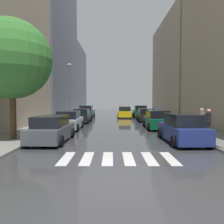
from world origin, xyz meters
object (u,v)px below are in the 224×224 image
Objects in this scene: parked_car_left_second at (68,121)px; street_tree_left at (11,59)px; parked_car_left_nearest at (51,130)px; parked_car_right_second at (156,120)px; parked_car_left_fourth at (86,112)px; lamp_post_left at (69,87)px; parked_car_right_third at (145,115)px; pedestrian_foreground at (207,122)px; parked_car_right_fourth at (139,112)px; pedestrian_near_tree at (200,120)px; taxi_midroad at (124,112)px; parked_car_right_nearest at (182,129)px; parked_car_left_third at (81,116)px.

parked_car_left_second is 7.23m from street_tree_left.
parked_car_right_second is (7.74, 6.24, 0.02)m from parked_car_left_nearest.
lamp_post_left reaches higher than parked_car_left_fourth.
parked_car_right_third is 2.28× the size of pedestrian_foreground.
lamp_post_left is (-9.34, 7.61, 3.37)m from parked_car_right_second.
parked_car_right_fourth is at bearing -29.63° from parked_car_left_second.
parked_car_right_second is at bearing -109.57° from pedestrian_near_tree.
street_tree_left is (-7.97, -18.45, 4.27)m from taxi_midroad.
parked_car_left_fourth is 9.41m from parked_car_right_third.
pedestrian_foreground is at bearing -112.52° from parked_car_left_second.
lamp_post_left is at bearing 86.80° from parked_car_right_third.
parked_car_left_nearest is 1.00× the size of parked_car_right_fourth.
parked_car_right_fourth is (7.89, 0.87, -0.00)m from parked_car_left_fourth.
parked_car_right_third is (7.85, 7.43, -0.03)m from parked_car_left_second.
parked_car_right_nearest reaches higher than parked_car_right_third.
parked_car_left_second is 0.85× the size of parked_car_left_fourth.
lamp_post_left is at bearing 86.46° from street_tree_left.
parked_car_left_fourth is 2.62× the size of pedestrian_near_tree.
parked_car_right_second is 1.06× the size of parked_car_right_fourth.
parked_car_right_third is at bearing -156.12° from taxi_midroad.
parked_car_right_fourth reaches higher than parked_car_left_third.
parked_car_right_fourth is 0.65× the size of lamp_post_left.
taxi_midroad is at bearing 34.33° from lamp_post_left.
parked_car_right_third is (-0.08, 13.22, -0.09)m from parked_car_right_nearest.
parked_car_left_fourth reaches higher than parked_car_right_fourth.
taxi_midroad is (-2.21, 12.48, -0.01)m from parked_car_right_second.
parked_car_left_nearest is at bearing 178.95° from parked_car_left_third.
pedestrian_foreground is (10.12, -4.34, 0.35)m from parked_car_left_second.
parked_car_left_nearest is 19.52m from taxi_midroad.
lamp_post_left is at bearing 126.36° from taxi_midroad.
parked_car_right_second is 4.80m from pedestrian_near_tree.
parked_car_left_nearest is at bearing 150.91° from parked_car_right_third.
parked_car_left_nearest is 4.94m from street_tree_left.
parked_car_left_second is 9.81m from parked_car_right_nearest.
lamp_post_left reaches higher than parked_car_left_third.
pedestrian_foreground is 17.47m from lamp_post_left.
parked_car_left_nearest is at bearing -35.68° from pedestrian_near_tree.
pedestrian_foreground reaches higher than parked_car_right_nearest.
street_tree_left is at bearing 156.23° from parked_car_left_second.
street_tree_left reaches higher than lamp_post_left.
parked_car_left_fourth reaches higher than parked_car_left_third.
parked_car_right_third is 11.22m from pedestrian_near_tree.
parked_car_right_fourth is (7.67, 7.44, 0.09)m from parked_car_left_third.
pedestrian_foreground reaches higher than parked_car_right_third.
parked_car_left_nearest is 1.04× the size of parked_car_left_third.
taxi_midroad reaches higher than parked_car_left_nearest.
lamp_post_left reaches higher than taxi_midroad.
parked_car_left_third is 2.37× the size of pedestrian_near_tree.
pedestrian_foreground is (2.19, 1.44, 0.30)m from parked_car_right_nearest.
parked_car_right_nearest is at bearing -147.12° from parked_car_left_third.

